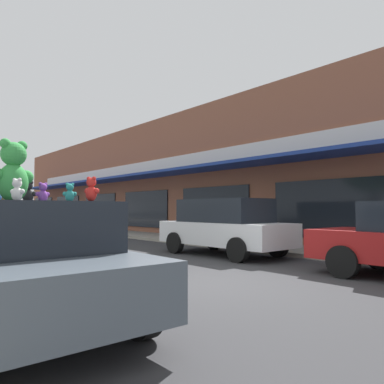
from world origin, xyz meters
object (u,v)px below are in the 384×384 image
(teddy_bear_giant, at_px, (13,172))
(teddy_bear_white, at_px, (17,190))
(teddy_bear_teal, at_px, (70,193))
(teddy_bear_brown, at_px, (0,191))
(teddy_bear_purple, at_px, (43,193))
(parked_car_far_center, at_px, (224,226))
(teddy_bear_black, at_px, (28,192))
(teddy_bear_red, at_px, (91,189))
(plush_art_car, at_px, (25,260))

(teddy_bear_giant, distance_m, teddy_bear_white, 0.62)
(teddy_bear_teal, bearing_deg, teddy_bear_brown, -51.33)
(teddy_bear_purple, bearing_deg, parked_car_far_center, -162.62)
(teddy_bear_black, relative_size, teddy_bear_brown, 1.01)
(teddy_bear_red, bearing_deg, teddy_bear_teal, -9.98)
(teddy_bear_giant, bearing_deg, teddy_bear_white, 64.36)
(parked_car_far_center, bearing_deg, teddy_bear_white, -151.78)
(plush_art_car, bearing_deg, teddy_bear_giant, 136.87)
(parked_car_far_center, bearing_deg, plush_art_car, -153.91)
(plush_art_car, xyz_separation_m, teddy_bear_red, (0.40, -0.94, 0.84))
(teddy_bear_giant, bearing_deg, teddy_bear_black, -135.12)
(plush_art_car, relative_size, teddy_bear_white, 16.20)
(plush_art_car, distance_m, teddy_bear_brown, 1.05)
(teddy_bear_red, height_order, teddy_bear_black, teddy_bear_black)
(plush_art_car, bearing_deg, teddy_bear_black, 72.70)
(teddy_bear_black, bearing_deg, parked_car_far_center, -122.44)
(teddy_bear_teal, bearing_deg, teddy_bear_black, -71.33)
(teddy_bear_red, height_order, teddy_bear_brown, teddy_bear_brown)
(plush_art_car, bearing_deg, teddy_bear_teal, -59.44)
(teddy_bear_giant, height_order, teddy_bear_white, teddy_bear_giant)
(parked_car_far_center, bearing_deg, teddy_bear_black, -158.85)
(teddy_bear_red, bearing_deg, teddy_bear_brown, -1.38)
(teddy_bear_teal, xyz_separation_m, teddy_bear_white, (-0.55, 0.11, 0.02))
(parked_car_far_center, bearing_deg, teddy_bear_brown, -158.56)
(teddy_bear_giant, distance_m, teddy_bear_black, 0.80)
(teddy_bear_giant, xyz_separation_m, teddy_bear_white, (-0.10, -0.56, -0.25))
(teddy_bear_black, bearing_deg, plush_art_car, 108.74)
(plush_art_car, height_order, teddy_bear_giant, teddy_bear_giant)
(plush_art_car, xyz_separation_m, parked_car_far_center, (6.73, 3.30, 0.11))
(teddy_bear_white, bearing_deg, teddy_bear_red, -158.49)
(teddy_bear_black, bearing_deg, teddy_bear_giant, 96.69)
(plush_art_car, xyz_separation_m, teddy_bear_brown, (-0.16, 0.59, 0.86))
(plush_art_car, bearing_deg, teddy_bear_brown, 105.58)
(teddy_bear_brown, bearing_deg, plush_art_car, 51.93)
(teddy_bear_red, relative_size, parked_car_far_center, 0.06)
(teddy_bear_brown, bearing_deg, teddy_bear_red, 56.73)
(plush_art_car, distance_m, teddy_bear_teal, 1.03)
(teddy_bear_red, bearing_deg, plush_art_car, 1.49)
(teddy_bear_teal, relative_size, teddy_bear_white, 0.87)
(teddy_bear_black, xyz_separation_m, teddy_bear_purple, (-0.00, -0.62, -0.03))
(teddy_bear_white, height_order, teddy_bear_purple, teddy_bear_purple)
(teddy_bear_teal, distance_m, teddy_bear_red, 0.41)
(teddy_bear_giant, relative_size, teddy_bear_white, 3.02)
(teddy_bear_black, bearing_deg, teddy_bear_red, 131.23)
(teddy_bear_giant, distance_m, teddy_bear_teal, 0.85)
(teddy_bear_white, height_order, parked_car_far_center, teddy_bear_white)
(plush_art_car, distance_m, teddy_bear_red, 1.32)
(teddy_bear_teal, distance_m, teddy_bear_brown, 1.23)
(parked_car_far_center, bearing_deg, teddy_bear_red, -146.20)
(plush_art_car, bearing_deg, teddy_bear_white, -117.31)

